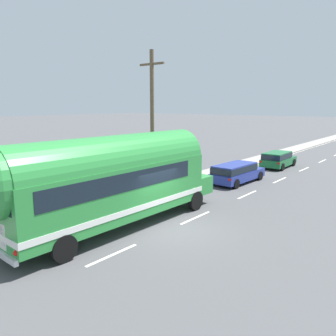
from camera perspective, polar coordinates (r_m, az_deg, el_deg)
name	(u,v)px	position (r m, az deg, el deg)	size (l,w,h in m)	color
ground_plane	(171,229)	(15.17, 0.48, -10.23)	(300.00, 300.00, 0.00)	#4C4C4F
lane_markings	(247,174)	(27.31, 13.23, -1.04)	(4.07, 80.00, 0.01)	silver
sidewalk_slab	(202,176)	(25.76, 5.80, -1.34)	(2.08, 90.00, 0.15)	gray
utility_pole	(152,121)	(20.19, -2.68, 7.85)	(1.80, 0.24, 8.50)	brown
painted_bus	(106,179)	(14.55, -10.34, -1.85)	(2.77, 12.33, 4.12)	#2D8C3D
car_lead	(236,172)	(24.02, 11.43, -0.62)	(2.05, 4.88, 1.37)	navy
car_second	(278,159)	(30.84, 18.04, 1.52)	(1.96, 4.32, 1.37)	#196633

